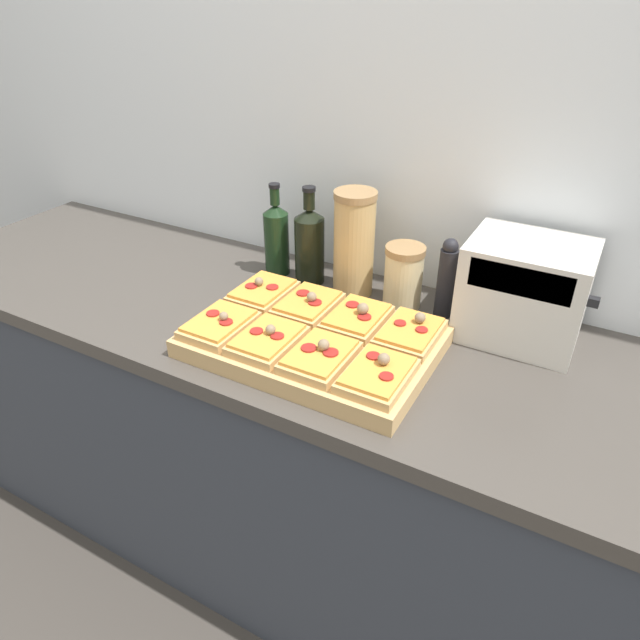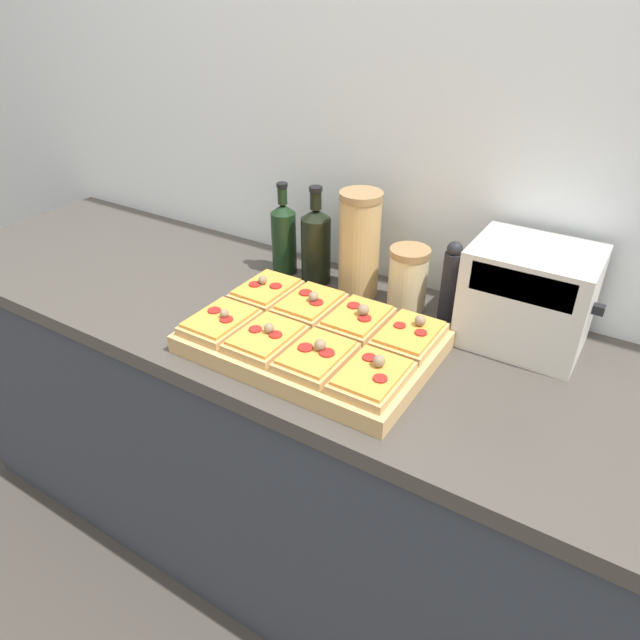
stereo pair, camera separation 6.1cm
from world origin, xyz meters
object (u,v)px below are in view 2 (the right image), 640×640
object	(u,v)px
cutting_board	(313,341)
toaster_oven	(528,296)
olive_oil_bottle	(284,237)
pepper_mill	(451,282)
grain_jar_tall	(359,244)
wine_bottle	(316,244)
grain_jar_short	(408,278)

from	to	relation	value
cutting_board	toaster_oven	size ratio (longest dim) A/B	1.86
cutting_board	olive_oil_bottle	xyz separation A→B (m)	(-0.29, 0.29, 0.09)
pepper_mill	toaster_oven	distance (m)	0.19
grain_jar_tall	pepper_mill	distance (m)	0.26
wine_bottle	pepper_mill	bearing A→B (deg)	0.00
grain_jar_tall	toaster_oven	xyz separation A→B (m)	(0.44, -0.01, -0.02)
olive_oil_bottle	toaster_oven	world-z (taller)	olive_oil_bottle
toaster_oven	grain_jar_short	bearing A→B (deg)	178.93
grain_jar_short	toaster_oven	bearing A→B (deg)	-1.07
grain_jar_tall	grain_jar_short	distance (m)	0.15
olive_oil_bottle	grain_jar_short	xyz separation A→B (m)	(0.38, 0.00, -0.03)
grain_jar_tall	pepper_mill	world-z (taller)	grain_jar_tall
grain_jar_tall	olive_oil_bottle	bearing A→B (deg)	180.00
grain_jar_short	toaster_oven	distance (m)	0.30
cutting_board	wine_bottle	distance (m)	0.36
cutting_board	toaster_oven	world-z (taller)	toaster_oven
olive_oil_bottle	toaster_oven	bearing A→B (deg)	-0.46
wine_bottle	olive_oil_bottle	bearing A→B (deg)	180.00
toaster_oven	grain_jar_tall	bearing A→B (deg)	179.28
wine_bottle	grain_jar_tall	bearing A→B (deg)	0.00
grain_jar_short	pepper_mill	size ratio (longest dim) A/B	0.78
toaster_oven	olive_oil_bottle	bearing A→B (deg)	179.54
olive_oil_bottle	toaster_oven	size ratio (longest dim) A/B	0.90
pepper_mill	grain_jar_tall	bearing A→B (deg)	180.00
wine_bottle	cutting_board	bearing A→B (deg)	-58.66
wine_bottle	grain_jar_tall	world-z (taller)	grain_jar_tall
toaster_oven	wine_bottle	bearing A→B (deg)	179.45
cutting_board	grain_jar_short	xyz separation A→B (m)	(0.10, 0.29, 0.06)
cutting_board	olive_oil_bottle	size ratio (longest dim) A/B	2.07
grain_jar_tall	grain_jar_short	xyz separation A→B (m)	(0.14, 0.00, -0.06)
olive_oil_bottle	pepper_mill	distance (m)	0.50
cutting_board	olive_oil_bottle	world-z (taller)	olive_oil_bottle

